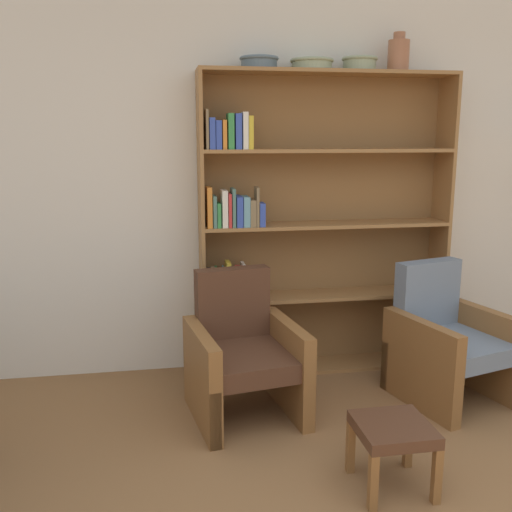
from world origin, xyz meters
The scene contains 9 objects.
wall_back centered at (0.00, 2.70, 1.38)m, with size 12.00×0.06×2.75m.
bookshelf centered at (-0.09, 2.54, 1.07)m, with size 1.82×0.30×2.16m.
bowl_copper centered at (-0.43, 2.51, 2.21)m, with size 0.26×0.26×0.08m.
bowl_cream centered at (-0.06, 2.51, 2.20)m, with size 0.30×0.30×0.07m.
bowl_sage centered at (0.28, 2.51, 2.21)m, with size 0.25×0.25×0.09m.
vase_tall centered at (0.56, 2.51, 2.28)m, with size 0.15×0.15×0.26m.
armchair_leather centered at (-0.64, 1.89, 0.38)m, with size 0.74×0.77×0.89m.
armchair_cushioned centered at (0.74, 1.89, 0.38)m, with size 0.80×0.83×0.89m.
footstool centered at (-0.03, 0.97, 0.28)m, with size 0.36×0.36×0.34m.
Camera 1 is at (-1.13, -1.43, 1.72)m, focal length 40.00 mm.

